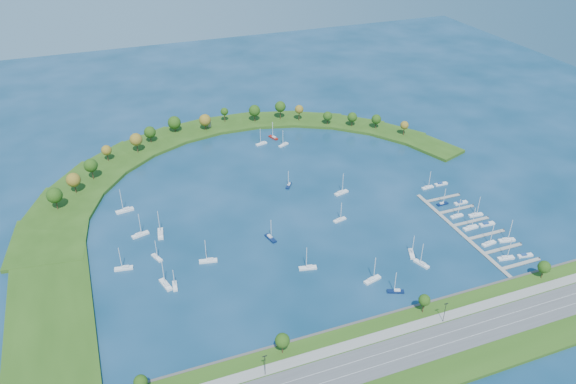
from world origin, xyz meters
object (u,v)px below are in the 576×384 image
object	(u,v)px
moored_boat_19	(422,263)
docked_boat_1	(525,255)
moored_boat_6	(208,260)
moored_boat_9	(270,238)
docked_boat_7	(476,214)
docked_boat_9	(461,203)
moored_boat_7	(160,233)
docked_boat_10	(428,187)
moored_boat_15	(175,285)
docked_boat_3	(507,240)
docked_boat_6	(457,216)
docked_boat_4	(470,227)
moored_boat_10	(273,137)
moored_boat_18	(125,210)
moored_boat_1	(412,253)
moored_boat_11	(124,268)
docked_boat_2	(489,243)
moored_boat_2	(289,185)
moored_boat_3	(157,257)
docked_boat_8	(442,203)
docked_boat_5	(487,224)
harbor_tower	(210,124)
moored_boat_12	(284,144)
moored_boat_13	(308,267)
docked_boat_11	(441,184)
moored_boat_16	(140,234)
moored_boat_14	(341,192)
moored_boat_0	(340,219)
moored_boat_8	(372,279)
docked_boat_0	(506,258)
dock_system	(472,230)
moored_boat_17	(261,143)
moored_boat_5	(396,291)

from	to	relation	value
moored_boat_19	docked_boat_1	world-z (taller)	moored_boat_19
moored_boat_6	moored_boat_9	world-z (taller)	moored_boat_6
docked_boat_7	docked_boat_9	distance (m)	13.70
moored_boat_7	docked_boat_10	world-z (taller)	moored_boat_7
moored_boat_15	docked_boat_3	distance (m)	170.27
docked_boat_6	docked_boat_4	bearing A→B (deg)	-92.84
moored_boat_10	docked_boat_7	distance (m)	152.78
moored_boat_18	docked_boat_1	bearing A→B (deg)	139.13
moored_boat_1	moored_boat_11	bearing A→B (deg)	-83.93
moored_boat_6	moored_boat_10	size ratio (longest dim) A/B	1.06
docked_boat_2	docked_boat_9	xyz separation A→B (m)	(10.46, 38.45, -0.29)
moored_boat_2	docked_boat_7	bearing A→B (deg)	87.44
moored_boat_3	docked_boat_8	xyz separation A→B (m)	(162.19, -7.88, -0.02)
docked_boat_2	docked_boat_5	xyz separation A→B (m)	(10.45, 15.06, -0.24)
harbor_tower	docked_boat_1	world-z (taller)	harbor_tower
moored_boat_9	docked_boat_1	xyz separation A→B (m)	(114.26, -59.29, -0.32)
moored_boat_12	moored_boat_13	xyz separation A→B (m)	(-36.29, -131.10, 0.03)
harbor_tower	docked_boat_11	xyz separation A→B (m)	(112.33, -130.02, -3.47)
moored_boat_6	moored_boat_16	size ratio (longest dim) A/B	0.97
moored_boat_14	docked_boat_10	bearing A→B (deg)	-27.59
moored_boat_1	docked_boat_10	bearing A→B (deg)	162.63
moored_boat_3	moored_boat_13	xyz separation A→B (m)	(67.26, -34.28, 0.04)
docked_boat_1	docked_boat_7	size ratio (longest dim) A/B	0.67
moored_boat_6	moored_boat_18	xyz separation A→B (m)	(-33.10, 61.49, 0.05)
harbor_tower	moored_boat_0	xyz separation A→B (m)	(37.47, -143.61, -3.20)
harbor_tower	docked_boat_2	size ratio (longest dim) A/B	0.33
moored_boat_8	moored_boat_10	size ratio (longest dim) A/B	1.08
moored_boat_0	docked_boat_5	bearing A→B (deg)	-36.90
moored_boat_3	docked_boat_5	size ratio (longest dim) A/B	1.24
moored_boat_11	moored_boat_14	bearing A→B (deg)	-159.25
docked_boat_5	docked_boat_8	size ratio (longest dim) A/B	0.88
moored_boat_8	docked_boat_8	size ratio (longest dim) A/B	1.29
moored_boat_10	docked_boat_6	size ratio (longest dim) A/B	1.08
moored_boat_8	docked_boat_5	distance (m)	82.72
moored_boat_9	docked_boat_0	distance (m)	118.70
dock_system	docked_boat_9	xyz separation A→B (m)	(10.68, 24.53, 0.27)
dock_system	docked_boat_3	bearing A→B (deg)	-54.06
harbor_tower	dock_system	world-z (taller)	harbor_tower
moored_boat_1	moored_boat_8	distance (m)	30.17
moored_boat_9	moored_boat_12	size ratio (longest dim) A/B	1.05
moored_boat_14	docked_boat_7	distance (m)	76.83
moored_boat_0	docked_boat_9	world-z (taller)	moored_boat_0
moored_boat_6	docked_boat_9	world-z (taller)	moored_boat_6
docked_boat_2	docked_boat_7	bearing A→B (deg)	60.70
docked_boat_8	docked_boat_11	xyz separation A→B (m)	(12.34, 19.63, -0.24)
moored_boat_19	docked_boat_2	bearing A→B (deg)	-107.10
moored_boat_0	moored_boat_15	bearing A→B (deg)	-179.69
moored_boat_17	docked_boat_7	distance (m)	152.97
moored_boat_13	moored_boat_15	size ratio (longest dim) A/B	1.23
moored_boat_5	moored_boat_11	world-z (taller)	moored_boat_11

